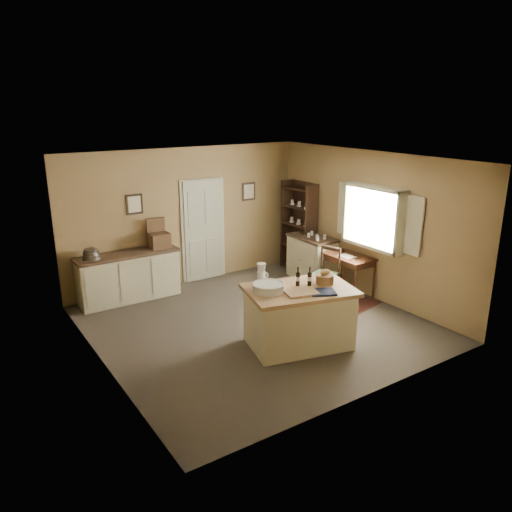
{
  "coord_description": "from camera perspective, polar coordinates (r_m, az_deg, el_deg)",
  "views": [
    {
      "loc": [
        -4.17,
        -6.29,
        3.51
      ],
      "look_at": [
        0.05,
        0.09,
        1.15
      ],
      "focal_mm": 35.0,
      "sensor_mm": 36.0,
      "label": 1
    }
  ],
  "objects": [
    {
      "name": "ground",
      "position": [
        8.32,
        0.03,
        -7.8
      ],
      "size": [
        5.0,
        5.0,
        0.0
      ],
      "primitive_type": "plane",
      "color": "#4E453B",
      "rests_on": "ground"
    },
    {
      "name": "wall_back",
      "position": [
        9.96,
        -7.96,
        4.46
      ],
      "size": [
        5.0,
        0.1,
        2.7
      ],
      "primitive_type": "cube",
      "color": "olive",
      "rests_on": "ground"
    },
    {
      "name": "wall_front",
      "position": [
        6.03,
        13.3,
        -4.33
      ],
      "size": [
        5.0,
        0.1,
        2.7
      ],
      "primitive_type": "cube",
      "color": "olive",
      "rests_on": "ground"
    },
    {
      "name": "wall_left",
      "position": [
        6.86,
        -17.68,
        -2.07
      ],
      "size": [
        0.1,
        5.0,
        2.7
      ],
      "primitive_type": "cube",
      "color": "olive",
      "rests_on": "ground"
    },
    {
      "name": "wall_right",
      "position": [
        9.42,
        12.84,
        3.45
      ],
      "size": [
        0.1,
        5.0,
        2.7
      ],
      "primitive_type": "cube",
      "color": "olive",
      "rests_on": "ground"
    },
    {
      "name": "ceiling",
      "position": [
        7.59,
        0.03,
        11.01
      ],
      "size": [
        5.0,
        5.0,
        0.0
      ],
      "primitive_type": "plane",
      "color": "silver",
      "rests_on": "wall_back"
    },
    {
      "name": "door",
      "position": [
        10.16,
        -6.04,
        3.07
      ],
      "size": [
        0.97,
        0.06,
        2.11
      ],
      "primitive_type": "cube",
      "color": "#A5AA92",
      "rests_on": "ground"
    },
    {
      "name": "framed_prints",
      "position": [
        9.96,
        -6.95,
        6.67
      ],
      "size": [
        2.82,
        0.02,
        0.38
      ],
      "color": "black",
      "rests_on": "ground"
    },
    {
      "name": "window",
      "position": [
        9.18,
        13.49,
        4.35
      ],
      "size": [
        0.25,
        1.99,
        1.12
      ],
      "color": "#BDB692",
      "rests_on": "ground"
    },
    {
      "name": "work_island",
      "position": [
        7.49,
        4.88,
        -6.77
      ],
      "size": [
        1.75,
        1.36,
        1.2
      ],
      "rotation": [
        0.0,
        0.0,
        -0.25
      ],
      "color": "#BDB692",
      "rests_on": "ground"
    },
    {
      "name": "sideboard",
      "position": [
        9.45,
        -14.28,
        -2.11
      ],
      "size": [
        1.86,
        0.53,
        1.18
      ],
      "color": "#BDB692",
      "rests_on": "ground"
    },
    {
      "name": "rug",
      "position": [
        9.44,
        8.34,
        -4.84
      ],
      "size": [
        1.39,
        1.78,
        0.01
      ],
      "primitive_type": "cube",
      "rotation": [
        0.0,
        0.0,
        0.2
      ],
      "color": "#441A16",
      "rests_on": "ground"
    },
    {
      "name": "writing_desk",
      "position": [
        9.51,
        10.54,
        -0.52
      ],
      "size": [
        0.57,
        0.94,
        0.82
      ],
      "color": "#341A0E",
      "rests_on": "ground"
    },
    {
      "name": "desk_chair",
      "position": [
        9.22,
        7.87,
        -2.22
      ],
      "size": [
        0.58,
        0.58,
        0.96
      ],
      "primitive_type": null,
      "rotation": [
        0.0,
        0.0,
        0.37
      ],
      "color": "black",
      "rests_on": "ground"
    },
    {
      "name": "right_cabinet",
      "position": [
        10.33,
        6.4,
        -0.15
      ],
      "size": [
        0.58,
        1.04,
        0.99
      ],
      "color": "#BDB692",
      "rests_on": "ground"
    },
    {
      "name": "shelving_unit",
      "position": [
        10.73,
        5.06,
        3.33
      ],
      "size": [
        0.33,
        0.86,
        1.92
      ],
      "color": "black",
      "rests_on": "ground"
    }
  ]
}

